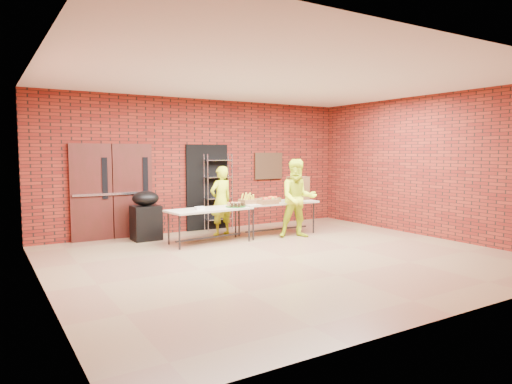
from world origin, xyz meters
TOP-DOWN VIEW (x-y plane):
  - room at (0.00, 0.00)m, footprint 8.08×7.08m
  - double_doors at (-2.20, 3.44)m, footprint 1.78×0.12m
  - dark_doorway at (0.10, 3.46)m, footprint 1.10×0.06m
  - bronze_plaque at (1.90, 3.45)m, footprint 0.85×0.04m
  - wire_rack at (0.34, 3.32)m, footprint 0.69×0.24m
  - table_left at (-0.60, 1.89)m, footprint 1.85×0.92m
  - table_right at (1.19, 1.99)m, footprint 1.89×0.81m
  - basket_bananas at (0.43, 1.98)m, footprint 0.41×0.32m
  - basket_oranges at (1.00, 2.00)m, footprint 0.41×0.32m
  - basket_apples at (0.76, 1.77)m, footprint 0.44×0.34m
  - muffin_tray at (0.01, 1.84)m, footprint 0.43×0.43m
  - napkin_box at (-0.84, 1.84)m, footprint 0.18×0.12m
  - coffee_dispenser at (1.87, 2.09)m, footprint 0.42×0.38m
  - cup_stack_front at (1.43, 1.82)m, footprint 0.07×0.07m
  - cup_stack_mid at (1.57, 1.85)m, footprint 0.08×0.08m
  - cup_stack_back at (1.54, 1.97)m, footprint 0.08×0.08m
  - covered_grill at (-1.63, 2.92)m, footprint 0.60×0.51m
  - volunteer_woman at (0.05, 2.62)m, footprint 0.64×0.48m
  - volunteer_man at (1.39, 1.45)m, footprint 1.04×0.94m

SIDE VIEW (x-z plane):
  - covered_grill at x=-1.63m, z-range 0.00..1.08m
  - table_left at x=-0.60m, z-range 0.31..1.04m
  - table_right at x=1.19m, z-range 0.32..1.09m
  - napkin_box at x=-0.84m, z-range 0.73..0.80m
  - muffin_tray at x=0.01m, z-range 0.73..0.84m
  - volunteer_woman at x=0.05m, z-range 0.00..1.59m
  - basket_oranges at x=1.00m, z-range 0.76..0.89m
  - basket_bananas at x=0.43m, z-range 0.76..0.89m
  - basket_apples at x=0.76m, z-range 0.76..0.90m
  - volunteer_man at x=1.39m, z-range 0.00..1.76m
  - cup_stack_front at x=1.43m, z-range 0.77..0.99m
  - cup_stack_mid at x=1.57m, z-range 0.77..1.00m
  - cup_stack_back at x=1.54m, z-range 0.77..1.02m
  - wire_rack at x=0.34m, z-range 0.00..1.87m
  - dark_doorway at x=0.10m, z-range 0.00..2.10m
  - coffee_dispenser at x=1.87m, z-range 0.77..1.33m
  - double_doors at x=-2.20m, z-range 0.00..2.10m
  - bronze_plaque at x=1.90m, z-range 1.20..1.90m
  - room at x=0.00m, z-range -0.04..3.24m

